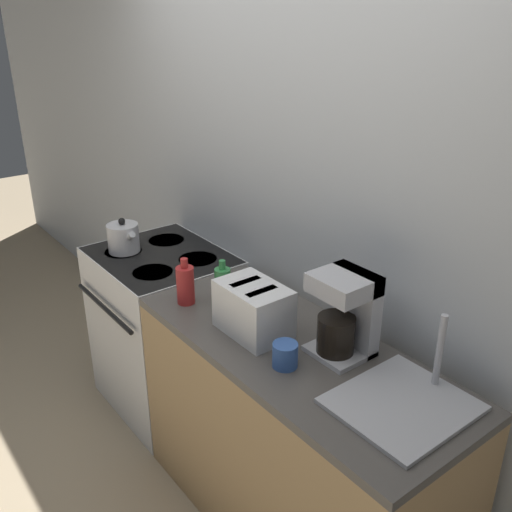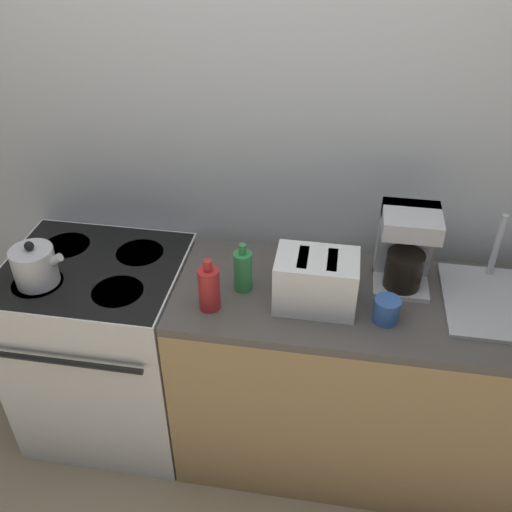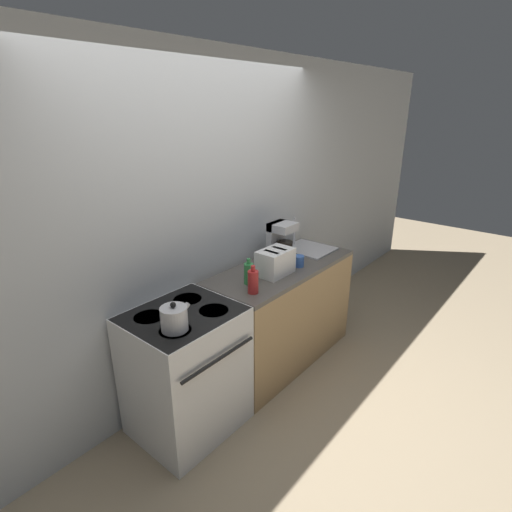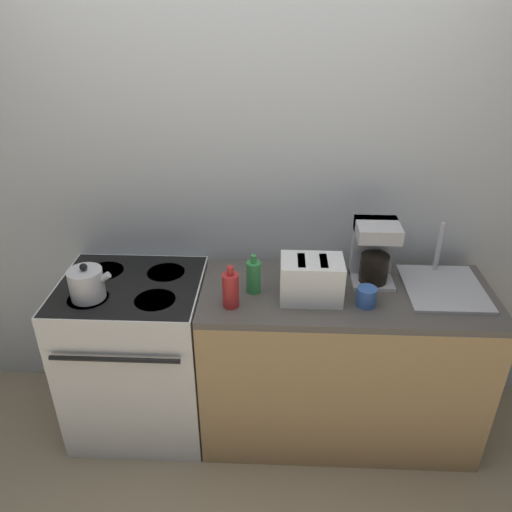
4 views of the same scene
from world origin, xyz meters
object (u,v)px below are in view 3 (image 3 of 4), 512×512
at_px(bottle_red, 253,282).
at_px(cup_blue, 299,261).
at_px(stove, 186,370).
at_px(coffee_maker, 281,240).
at_px(kettle, 174,318).
at_px(toaster, 275,262).
at_px(bottle_green, 249,273).

distance_m(bottle_red, cup_blue, 0.63).
relative_size(stove, cup_blue, 9.84).
relative_size(stove, coffee_maker, 2.82).
relative_size(kettle, cup_blue, 2.22).
distance_m(kettle, toaster, 1.07).
bearing_deg(stove, bottle_green, -3.06).
distance_m(kettle, bottle_red, 0.69).
height_order(toaster, coffee_maker, coffee_maker).
xyz_separation_m(stove, kettle, (-0.16, -0.12, 0.52)).
distance_m(stove, bottle_green, 0.83).
bearing_deg(bottle_green, bottle_red, -128.00).
distance_m(kettle, coffee_maker, 1.40).
xyz_separation_m(toaster, cup_blue, (0.26, -0.05, -0.06)).
xyz_separation_m(coffee_maker, cup_blue, (-0.06, -0.24, -0.12)).
bearing_deg(stove, toaster, -4.86).
height_order(toaster, bottle_red, bottle_red).
height_order(bottle_red, cup_blue, bottle_red).
height_order(kettle, bottle_red, bottle_red).
xyz_separation_m(bottle_green, bottle_red, (-0.10, -0.13, 0.00)).
xyz_separation_m(toaster, bottle_red, (-0.38, -0.08, -0.01)).
xyz_separation_m(stove, cup_blue, (1.16, -0.13, 0.49)).
distance_m(stove, bottle_red, 0.77).
bearing_deg(bottle_green, toaster, -8.95).
bearing_deg(cup_blue, toaster, 168.40).
bearing_deg(coffee_maker, bottle_red, -158.88).
bearing_deg(cup_blue, stove, 173.64).
bearing_deg(bottle_green, coffee_maker, 13.28).
relative_size(stove, toaster, 3.12).
bearing_deg(kettle, toaster, 2.49).
bearing_deg(toaster, bottle_red, -167.35).
height_order(coffee_maker, bottle_red, coffee_maker).
xyz_separation_m(stove, bottle_green, (0.63, -0.03, 0.53)).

